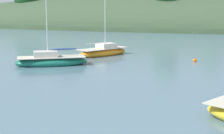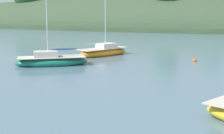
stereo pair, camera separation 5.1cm
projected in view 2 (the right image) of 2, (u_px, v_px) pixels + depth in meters
The scene contains 4 objects.
far_shoreline_hill at pixel (122, 27), 102.58m from camera, with size 150.00×36.00×22.28m.
sailboat_teal_outer at pixel (104, 52), 43.13m from camera, with size 5.37×7.59×9.06m.
sailboat_yellow_far at pixel (51, 61), 35.52m from camera, with size 7.47×6.25×9.71m.
mooring_buoy_outer at pixel (195, 60), 38.10m from camera, with size 0.44×0.44×0.54m.
Camera 2 is at (9.87, -5.14, 5.78)m, focal length 55.99 mm.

